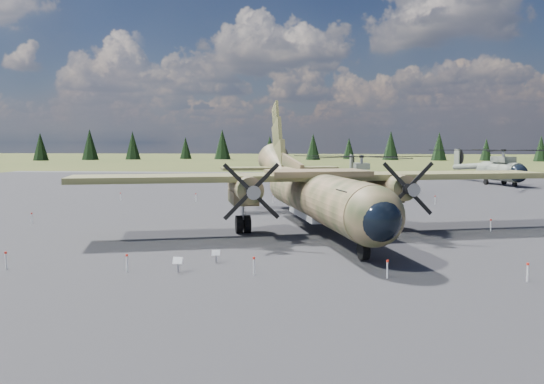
{
  "coord_description": "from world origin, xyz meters",
  "views": [
    {
      "loc": [
        5.19,
        -37.07,
        6.05
      ],
      "look_at": [
        1.28,
        2.0,
        2.38
      ],
      "focal_mm": 35.0,
      "sensor_mm": 36.0,
      "label": 1
    }
  ],
  "objects": [
    {
      "name": "treeline",
      "position": [
        -4.28,
        -3.43,
        4.73
      ],
      "size": [
        329.69,
        332.39,
        10.97
      ],
      "color": "black",
      "rests_on": "ground"
    },
    {
      "name": "transport_plane",
      "position": [
        4.33,
        -0.4,
        3.02
      ],
      "size": [
        31.55,
        28.18,
        10.52
      ],
      "rotation": [
        0.0,
        0.0,
        0.28
      ],
      "color": "#343E21",
      "rests_on": "ground"
    },
    {
      "name": "helicopter_mid",
      "position": [
        30.0,
        40.86,
        3.63
      ],
      "size": [
        24.98,
        25.75,
        5.12
      ],
      "rotation": [
        0.0,
        0.0,
        0.29
      ],
      "color": "gray",
      "rests_on": "ground"
    },
    {
      "name": "apron",
      "position": [
        0.0,
        10.0,
        0.0
      ],
      "size": [
        120.0,
        120.0,
        0.04
      ],
      "primitive_type": "cube",
      "color": "#58575C",
      "rests_on": "ground"
    },
    {
      "name": "info_placard_right",
      "position": [
        -0.25,
        -11.18,
        0.44
      ],
      "size": [
        0.44,
        0.23,
        0.66
      ],
      "rotation": [
        0.0,
        0.0,
        0.13
      ],
      "color": "gray",
      "rests_on": "ground"
    },
    {
      "name": "ground",
      "position": [
        0.0,
        0.0,
        0.0
      ],
      "size": [
        500.0,
        500.0,
        0.0
      ],
      "primitive_type": "plane",
      "color": "#505124",
      "rests_on": "ground"
    },
    {
      "name": "helicopter_near",
      "position": [
        9.53,
        27.6,
        3.2
      ],
      "size": [
        18.92,
        21.53,
        4.51
      ],
      "rotation": [
        0.0,
        0.0,
        0.07
      ],
      "color": "gray",
      "rests_on": "ground"
    },
    {
      "name": "barrier_fence",
      "position": [
        -0.46,
        -0.08,
        0.51
      ],
      "size": [
        33.12,
        29.62,
        0.85
      ],
      "color": "white",
      "rests_on": "ground"
    },
    {
      "name": "info_placard_left",
      "position": [
        -1.6,
        -13.36,
        0.49
      ],
      "size": [
        0.49,
        0.24,
        0.74
      ],
      "rotation": [
        0.0,
        0.0,
        -0.1
      ],
      "color": "gray",
      "rests_on": "ground"
    }
  ]
}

